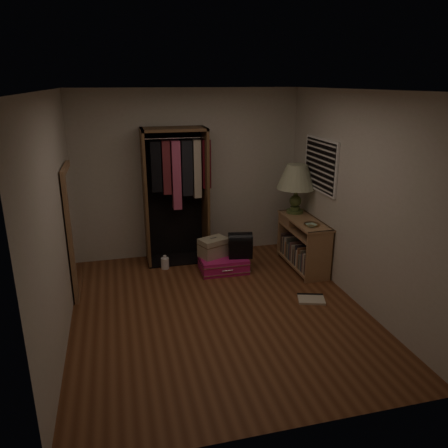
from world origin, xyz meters
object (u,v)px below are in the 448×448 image
(open_wardrobe, at_px, (177,183))
(black_bag, at_px, (240,244))
(pink_suitcase, at_px, (223,264))
(floor_mirror, at_px, (72,231))
(white_jug, at_px, (165,263))
(train_case, at_px, (213,247))
(table_lamp, at_px, (297,178))
(console_bookshelf, at_px, (302,242))

(open_wardrobe, relative_size, black_bag, 5.39)
(pink_suitcase, bearing_deg, floor_mirror, -175.13)
(white_jug, bearing_deg, floor_mirror, -159.75)
(train_case, bearing_deg, table_lamp, -16.24)
(floor_mirror, bearing_deg, open_wardrobe, 27.39)
(floor_mirror, bearing_deg, black_bag, 3.16)
(black_bag, bearing_deg, pink_suitcase, -176.87)
(table_lamp, height_order, white_jug, table_lamp)
(train_case, height_order, black_bag, black_bag)
(open_wardrobe, distance_m, floor_mirror, 1.72)
(train_case, distance_m, table_lamp, 1.64)
(open_wardrobe, distance_m, white_jug, 1.21)
(black_bag, bearing_deg, table_lamp, 24.92)
(floor_mirror, distance_m, black_bag, 2.34)
(black_bag, bearing_deg, floor_mirror, -166.74)
(console_bookshelf, bearing_deg, white_jug, 168.74)
(pink_suitcase, height_order, table_lamp, table_lamp)
(table_lamp, bearing_deg, floor_mirror, -173.35)
(pink_suitcase, height_order, black_bag, black_bag)
(pink_suitcase, bearing_deg, train_case, 146.67)
(pink_suitcase, bearing_deg, white_jug, 161.19)
(white_jug, bearing_deg, table_lamp, -1.98)
(open_wardrobe, height_order, black_bag, open_wardrobe)
(table_lamp, xyz_separation_m, white_jug, (-2.03, 0.07, -1.21))
(train_case, relative_size, table_lamp, 0.64)
(console_bookshelf, distance_m, white_jug, 2.08)
(console_bookshelf, relative_size, floor_mirror, 0.66)
(table_lamp, bearing_deg, black_bag, -165.18)
(train_case, bearing_deg, pink_suitcase, -55.82)
(console_bookshelf, height_order, floor_mirror, floor_mirror)
(console_bookshelf, xyz_separation_m, table_lamp, (0.01, 0.33, 0.91))
(console_bookshelf, relative_size, pink_suitcase, 1.59)
(console_bookshelf, height_order, train_case, console_bookshelf)
(floor_mirror, xyz_separation_m, black_bag, (2.29, 0.13, -0.44))
(open_wardrobe, relative_size, pink_suitcase, 2.90)
(console_bookshelf, distance_m, pink_suitcase, 1.23)
(pink_suitcase, distance_m, black_bag, 0.39)
(train_case, xyz_separation_m, black_bag, (0.38, -0.12, 0.05))
(open_wardrobe, xyz_separation_m, train_case, (0.43, -0.53, -0.87))
(console_bookshelf, height_order, white_jug, console_bookshelf)
(open_wardrobe, bearing_deg, train_case, -50.94)
(open_wardrobe, bearing_deg, black_bag, -38.66)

